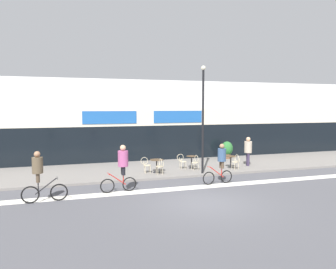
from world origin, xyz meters
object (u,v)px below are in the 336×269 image
Objects in this scene: cafe_chair_0_side at (146,164)px; cafe_chair_1_near at (196,161)px; cyclist_0 at (221,161)px; cyclist_1 at (122,164)px; cafe_chair_0_near at (160,165)px; bistro_table_2 at (231,159)px; cyclist_2 at (40,174)px; cafe_chair_2_near at (236,161)px; planter_pot at (227,149)px; lamp_post at (203,113)px; bistro_table_0 at (157,163)px; bistro_table_1 at (191,160)px; pedestrian_near_end at (248,149)px; cafe_chair_1_side at (182,160)px.

cafe_chair_0_side is 2.98m from cafe_chair_1_near.
cyclist_1 is (-4.94, -0.06, 0.12)m from cyclist_0.
cafe_chair_1_near is (2.35, 0.56, 0.00)m from cafe_chair_0_near.
cyclist_2 is at bearing -160.14° from bistro_table_2.
cafe_chair_0_side and cafe_chair_2_near have the same top height.
planter_pot is (3.78, 3.28, 0.14)m from cafe_chair_1_near.
cafe_chair_0_near reaches higher than bistro_table_2.
bistro_table_2 is at bearing 24.31° from lamp_post.
bistro_table_1 is (2.34, 0.56, -0.00)m from bistro_table_0.
bistro_table_2 is 1.46m from pedestrian_near_end.
cafe_chair_1_near is 3.02m from lamp_post.
bistro_table_1 is at bearing -66.83° from cafe_chair_0_near.
pedestrian_near_end reaches higher than bistro_table_2.
cafe_chair_0_side and cafe_chair_1_side have the same top height.
cafe_chair_0_near is 6.13m from pedestrian_near_end.
lamp_post is 3.14m from cyclist_0.
cafe_chair_1_near reaches higher than bistro_table_2.
cafe_chair_0_near is 1.00× the size of cafe_chair_1_near.
cafe_chair_2_near reaches higher than bistro_table_2.
cafe_chair_2_near is at bearing -7.00° from bistro_table_0.
bistro_table_1 is 3.75m from pedestrian_near_end.
bistro_table_2 is 0.78× the size of cafe_chair_2_near.
bistro_table_1 is at bearing 11.52° from cafe_chair_0_side.
bistro_table_1 is at bearing 13.52° from bistro_table_0.
cyclist_1 reaches higher than bistro_table_1.
bistro_table_2 is at bearing -8.73° from cafe_chair_1_side.
cafe_chair_0_side is at bearing -154.56° from planter_pot.
bistro_table_2 is 0.78× the size of cafe_chair_1_near.
cyclist_0 is at bearing -77.86° from cafe_chair_1_side.
pedestrian_near_end reaches higher than cafe_chair_2_near.
cyclist_2 is at bearing 0.45° from cyclist_0.
bistro_table_1 is at bearing -145.20° from cyclist_1.
bistro_table_2 is 0.78× the size of cafe_chair_1_side.
pedestrian_near_end is at bearing -160.90° from cyclist_1.
lamp_post is (0.66, -1.58, 2.87)m from cafe_chair_1_side.
cyclist_0 is at bearing -121.93° from pedestrian_near_end.
lamp_post is 2.79× the size of cyclist_1.
cyclist_0 reaches higher than bistro_table_1.
lamp_post reaches higher than cafe_chair_1_side.
cafe_chair_1_side is at bearing -168.90° from pedestrian_near_end.
planter_pot reaches higher than cafe_chair_0_near.
cafe_chair_0_near is at bearing 170.73° from lamp_post.
cyclist_1 reaches higher than planter_pot.
bistro_table_0 is 2.41m from bistro_table_1.
cafe_chair_1_side is 0.45× the size of cyclist_0.
cafe_chair_1_near is 3.08m from cyclist_0.
bistro_table_0 is 0.38× the size of cyclist_0.
bistro_table_2 is 0.33× the size of cyclist_1.
cafe_chair_1_near is 0.73× the size of planter_pot.
bistro_table_0 is at bearing 0.70° from cafe_chair_0_side.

